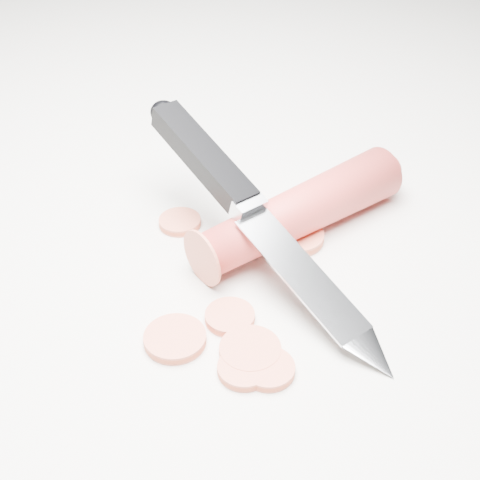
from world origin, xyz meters
The scene contains 10 objects.
ground centered at (0.00, 0.00, 0.00)m, with size 2.40×2.40×0.00m, color silver.
carrot centered at (0.02, 0.03, 0.02)m, with size 0.04×0.04×0.18m, color red.
carrot_slice_0 centered at (-0.07, -0.01, 0.00)m, with size 0.03×0.03×0.01m, color #D15C41.
carrot_slice_1 centered at (0.01, -0.11, 0.00)m, with size 0.04×0.04×0.01m, color #D15C41.
carrot_slice_2 centered at (0.02, -0.08, 0.00)m, with size 0.03×0.03×0.01m, color #D15C41.
carrot_slice_3 centered at (0.05, -0.09, 0.00)m, with size 0.04×0.04×0.01m, color #D15C41.
carrot_slice_4 centered at (0.07, -0.10, 0.00)m, with size 0.03×0.03×0.01m, color #D15C41.
carrot_slice_5 centered at (0.02, 0.02, 0.00)m, with size 0.04×0.04×0.01m, color #D15C41.
carrot_slice_6 centered at (0.05, -0.11, 0.00)m, with size 0.03×0.03×0.01m, color #D15C41.
kitchen_knife centered at (0.01, -0.02, 0.04)m, with size 0.26×0.11×0.08m, color #B4B6BB, non-canonical shape.
Camera 1 is at (0.20, -0.33, 0.31)m, focal length 50.00 mm.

